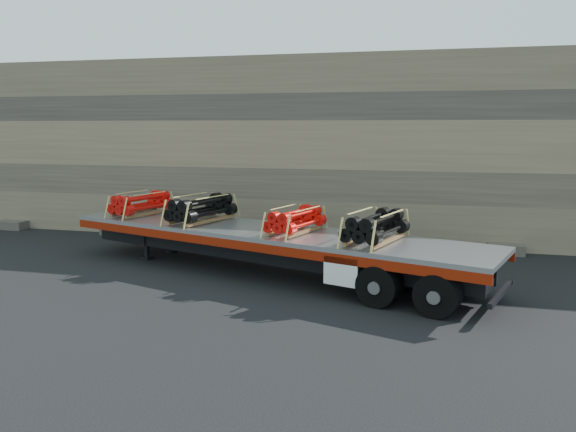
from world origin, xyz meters
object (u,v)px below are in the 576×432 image
bundle_midfront (202,209)px  trailer (266,251)px  bundle_rear (376,228)px  bundle_front (141,204)px  bundle_midrear (295,221)px

bundle_midfront → trailer: bearing=0.0°
trailer → bundle_rear: bearing=-0.0°
bundle_front → bundle_rear: bearing=-0.0°
trailer → bundle_midrear: bearing=-0.0°
trailer → bundle_midfront: bundle_midfront is taller
trailer → bundle_front: bundle_front is taller
bundle_front → bundle_midrear: (5.91, -1.93, -0.02)m
trailer → bundle_rear: size_ratio=6.21×
trailer → bundle_midrear: bundle_midrear is taller
bundle_midrear → trailer: bearing=180.0°
bundle_midrear → bundle_rear: (2.35, -0.77, 0.04)m
bundle_midrear → bundle_rear: size_ratio=0.90×
bundle_midfront → bundle_rear: 5.99m
trailer → bundle_midrear: (0.99, -0.32, 1.03)m
bundle_front → trailer: bearing=0.0°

